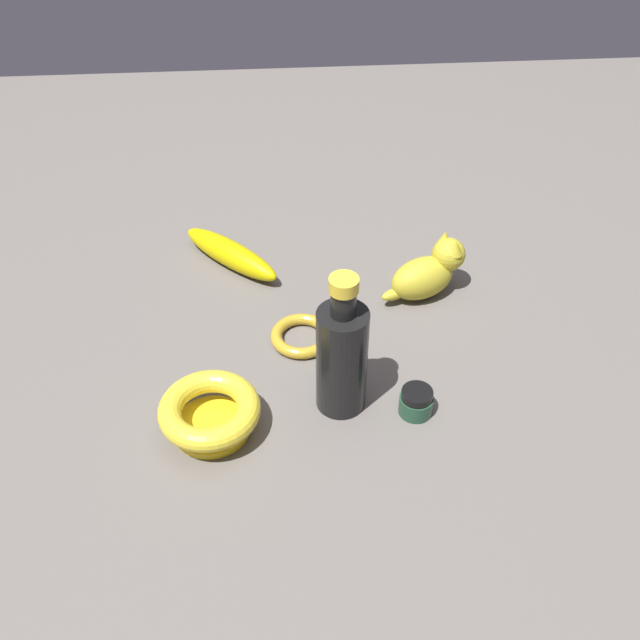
% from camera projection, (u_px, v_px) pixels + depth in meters
% --- Properties ---
extents(ground, '(2.00, 2.00, 0.00)m').
position_uv_depth(ground, '(320.00, 342.00, 1.04)').
color(ground, '#5B5651').
extents(bowl, '(0.13, 0.13, 0.05)m').
position_uv_depth(bowl, '(210.00, 413.00, 0.90)').
color(bowl, yellow).
rests_on(bowl, ground).
extents(nail_polish_jar, '(0.04, 0.04, 0.04)m').
position_uv_depth(nail_polish_jar, '(416.00, 402.00, 0.93)').
color(nail_polish_jar, '#1F462E').
rests_on(nail_polish_jar, ground).
extents(cat_figurine, '(0.10, 0.13, 0.10)m').
position_uv_depth(cat_figurine, '(429.00, 272.00, 1.10)').
color(cat_figurine, gold).
rests_on(cat_figurine, ground).
extents(banana, '(0.17, 0.17, 0.04)m').
position_uv_depth(banana, '(231.00, 254.00, 1.17)').
color(banana, '#C5B207').
rests_on(banana, ground).
extents(bangle, '(0.09, 0.09, 0.02)m').
position_uv_depth(bangle, '(302.00, 336.00, 1.04)').
color(bangle, '#B29024').
rests_on(bangle, ground).
extents(bottle_tall, '(0.07, 0.07, 0.21)m').
position_uv_depth(bottle_tall, '(342.00, 355.00, 0.90)').
color(bottle_tall, black).
rests_on(bottle_tall, ground).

